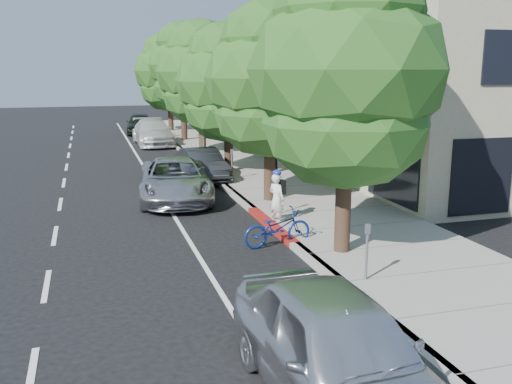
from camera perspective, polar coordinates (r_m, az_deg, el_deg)
name	(u,v)px	position (r m, az deg, el deg)	size (l,w,h in m)	color
ground	(282,237)	(16.23, 2.65, -4.53)	(120.00, 120.00, 0.00)	black
sidewalk	(272,179)	(24.29, 1.60, 1.34)	(4.60, 56.00, 0.15)	gray
curb	(219,182)	(23.69, -3.69, 1.04)	(0.30, 56.00, 0.15)	#9E998E
curb_red_segment	(271,225)	(17.11, 1.56, -3.36)	(0.32, 4.00, 0.15)	maroon
storefront_building	(335,88)	(35.85, 7.88, 10.29)	(10.00, 36.00, 7.00)	#B8AF8D
street_tree_0	(347,74)	(14.02, 9.13, 11.56)	(4.84, 4.84, 7.47)	black
street_tree_1	(270,81)	(19.61, 1.41, 11.06)	(4.53, 4.53, 7.01)	black
street_tree_2	(228,83)	(25.39, -2.83, 10.82)	(4.67, 4.67, 6.75)	black
street_tree_3	(201,74)	(31.25, -5.51, 11.70)	(4.96, 4.96, 7.29)	black
street_tree_4	(183,67)	(37.15, -7.35, 12.31)	(4.40, 4.40, 7.62)	black
street_tree_5	(169,72)	(43.08, -8.66, 11.76)	(5.21, 5.21, 7.36)	black
cyclist	(277,199)	(17.26, 2.08, -0.75)	(0.58, 0.38, 1.60)	white
bicycle	(277,228)	(15.29, 2.16, -3.60)	(0.67, 1.93, 1.01)	navy
silver_suv	(175,180)	(20.75, -8.10, 1.21)	(2.48, 5.38, 1.49)	#BBBAC0
dark_sedan	(202,164)	(24.44, -5.38, 2.76)	(1.40, 4.03, 1.33)	#222427
white_pickup	(153,132)	(36.09, -10.25, 5.89)	(2.19, 5.38, 1.56)	silver
dark_suv_far	(139,123)	(42.48, -11.58, 6.73)	(1.77, 4.39, 1.49)	black
near_car_a	(338,351)	(8.32, 8.17, -15.48)	(1.97, 4.90, 1.67)	silver
pedestrian	(269,151)	(25.26, 1.35, 4.11)	(0.92, 0.72, 1.89)	black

